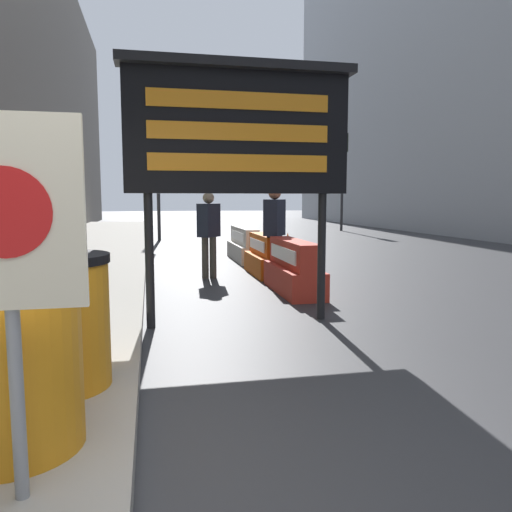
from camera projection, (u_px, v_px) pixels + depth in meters
The scene contains 13 objects.
bare_tree at pixel (7, 194), 10.10m from camera, with size 0.86×1.21×2.93m.
barrel_drum_foreground at pixel (9, 362), 2.60m from camera, with size 0.76×0.76×0.93m.
barrel_drum_middle at pixel (56, 321), 3.47m from camera, with size 0.76×0.76×0.93m.
warning_sign at pixel (7, 239), 2.06m from camera, with size 0.63×0.08×1.67m.
message_board at pixel (238, 131), 5.71m from camera, with size 2.70×0.36×3.01m.
jersey_barrier_red_striped at pixel (293, 270), 7.90m from camera, with size 0.56×1.80×0.83m.
jersey_barrier_orange_far at pixel (266, 257), 9.77m from camera, with size 0.57×1.61×0.79m.
jersey_barrier_white at pixel (244, 246), 12.04m from camera, with size 0.51×2.11×0.80m.
traffic_cone_near at pixel (288, 250), 10.87m from camera, with size 0.42×0.42×0.76m.
traffic_light_near_curb at pixel (158, 153), 17.41m from camera, with size 0.28×0.44×4.26m.
traffic_light_far_side at pixel (343, 161), 22.82m from camera, with size 0.28×0.45×4.44m.
pedestrian_worker at pixel (275, 226), 8.99m from camera, with size 0.47×0.52×1.70m.
pedestrian_passerby at pixel (209, 228), 9.26m from camera, with size 0.47×0.48×1.61m.
Camera 1 is at (0.11, -2.21, 1.48)m, focal length 35.00 mm.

